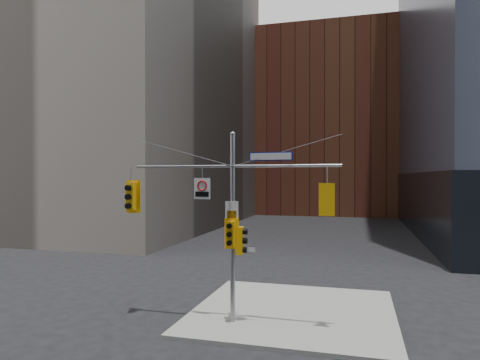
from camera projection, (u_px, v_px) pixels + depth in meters
The scene contains 13 objects.
ground at pixel (216, 346), 14.16m from camera, with size 160.00×160.00×0.00m, color black.
sidewalk_corner at pixel (293, 312), 17.48m from camera, with size 8.00×8.00×0.15m, color gray.
brick_midrise at pixel (329, 126), 69.98m from camera, with size 26.00×20.00×28.00m, color brown.
signal_assembly at pixel (233, 208), 16.05m from camera, with size 8.00×0.80×7.30m.
traffic_light_west_arm at pixel (131, 197), 17.19m from camera, with size 0.64×0.51×1.34m.
traffic_light_east_arm at pixel (327, 199), 15.12m from camera, with size 0.55×0.44×1.15m.
traffic_light_pole_side at pixel (241, 241), 15.98m from camera, with size 0.40×0.34×1.04m.
traffic_light_pole_front at pixel (231, 234), 15.80m from camera, with size 0.55×0.43×1.15m.
street_sign_blade at pixel (271, 156), 15.65m from camera, with size 1.65×0.14×0.32m.
regulatory_sign_arm at pixel (202, 188), 16.35m from camera, with size 0.65×0.07×0.81m.
regulatory_sign_pole at pixel (232, 210), 15.94m from camera, with size 0.49×0.09×0.65m.
street_blade_ew at pixel (244, 250), 15.95m from camera, with size 0.82×0.08×0.16m.
street_blade_ns at pixel (236, 245), 16.50m from camera, with size 0.05×0.77×0.15m.
Camera 1 is at (4.53, -13.40, 5.58)m, focal length 32.00 mm.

